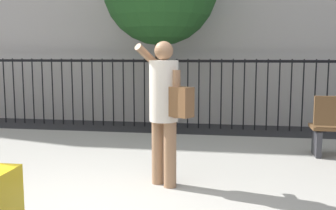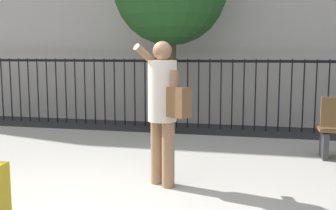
{
  "view_description": "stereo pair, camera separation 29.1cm",
  "coord_description": "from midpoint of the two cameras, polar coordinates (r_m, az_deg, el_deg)",
  "views": [
    {
      "loc": [
        1.44,
        -3.28,
        1.73
      ],
      "look_at": [
        0.63,
        1.63,
        1.08
      ],
      "focal_mm": 43.0,
      "sensor_mm": 36.0,
      "label": 1
    },
    {
      "loc": [
        1.72,
        -3.22,
        1.73
      ],
      "look_at": [
        0.63,
        1.63,
        1.08
      ],
      "focal_mm": 43.0,
      "sensor_mm": 36.0,
      "label": 2
    }
  ],
  "objects": [
    {
      "name": "iron_fence",
      "position": [
        9.31,
        -0.42,
        3.0
      ],
      "size": [
        12.03,
        0.04,
        1.6
      ],
      "color": "black",
      "rests_on": "ground"
    },
    {
      "name": "sidewalk",
      "position": [
        5.91,
        -6.6,
        -8.93
      ],
      "size": [
        28.0,
        4.4,
        0.15
      ],
      "primitive_type": "cube",
      "color": "#9E9B93",
      "rests_on": "ground"
    },
    {
      "name": "pedestrian_on_phone",
      "position": [
        4.7,
        -2.14,
        0.28
      ],
      "size": [
        0.72,
        0.63,
        1.72
      ],
      "color": "#936B4C",
      "rests_on": "sidewalk"
    }
  ]
}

